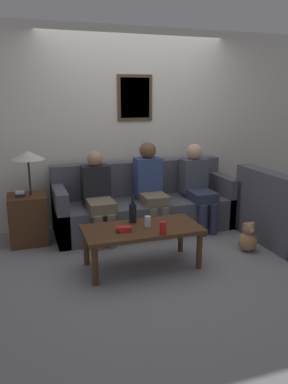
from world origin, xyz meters
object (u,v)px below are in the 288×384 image
at_px(teddy_bear, 248,238).
at_px(person_right, 197,183).
at_px(couch_main, 144,206).
at_px(wine_bottle, 133,212).
at_px(person_left, 98,193).
at_px(couch_side, 287,218).
at_px(drinking_glass, 148,221).
at_px(person_middle, 151,185).
at_px(coffee_table, 142,233).

bearing_deg(teddy_bear, person_right, 101.88).
distance_m(couch_main, person_right, 0.77).
relative_size(wine_bottle, person_right, 0.26).
xyz_separation_m(person_left, teddy_bear, (1.53, -0.92, -0.43)).
distance_m(couch_side, teddy_bear, 0.62).
height_order(couch_side, drinking_glass, couch_side).
relative_size(couch_main, drinking_glass, 21.30).
relative_size(couch_side, drinking_glass, 10.95).
bearing_deg(person_middle, couch_side, -31.67).
relative_size(couch_side, teddy_bear, 3.49).
height_order(wine_bottle, drinking_glass, wine_bottle).
height_order(couch_main, wine_bottle, couch_main).
height_order(drinking_glass, person_right, person_right).
height_order(coffee_table, wine_bottle, wine_bottle).
xyz_separation_m(couch_side, person_left, (-2.13, 0.83, 0.27)).
distance_m(wine_bottle, person_middle, 0.92).
distance_m(couch_main, person_middle, 0.35).
xyz_separation_m(wine_bottle, person_middle, (0.48, 0.78, 0.09)).
relative_size(wine_bottle, teddy_bear, 0.83).
bearing_deg(person_middle, couch_main, 108.28).
bearing_deg(drinking_glass, couch_side, 2.56).
xyz_separation_m(person_middle, teddy_bear, (0.84, -0.98, -0.48)).
bearing_deg(person_left, couch_main, 15.56).
height_order(coffee_table, person_left, person_left).
xyz_separation_m(drinking_glass, teddy_bear, (1.21, -0.01, -0.34)).
height_order(drinking_glass, teddy_bear, drinking_glass).
relative_size(person_left, person_right, 0.97).
height_order(coffee_table, teddy_bear, coffee_table).
bearing_deg(drinking_glass, coffee_table, -172.59).
distance_m(drinking_glass, person_right, 1.37).
distance_m(wine_bottle, person_left, 0.76).
height_order(wine_bottle, person_right, person_right).
bearing_deg(couch_side, person_middle, 58.33).
relative_size(couch_main, teddy_bear, 6.80).
bearing_deg(person_right, person_left, -179.79).
bearing_deg(person_left, teddy_bear, -31.05).
bearing_deg(couch_main, person_left, -164.44).
height_order(person_left, person_middle, person_middle).
distance_m(person_right, teddy_bear, 1.05).
relative_size(couch_side, coffee_table, 1.01).
distance_m(wine_bottle, drinking_glass, 0.21).
height_order(couch_main, coffee_table, couch_main).
bearing_deg(coffee_table, person_left, 105.60).
distance_m(drinking_glass, person_middle, 1.04).
relative_size(drinking_glass, person_left, 0.10).
bearing_deg(couch_main, drinking_glass, -106.88).
xyz_separation_m(couch_main, wine_bottle, (-0.44, -0.91, 0.23)).
bearing_deg(wine_bottle, couch_main, 64.49).
bearing_deg(coffee_table, wine_bottle, 102.18).
xyz_separation_m(coffee_table, person_right, (1.08, 0.93, 0.23)).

